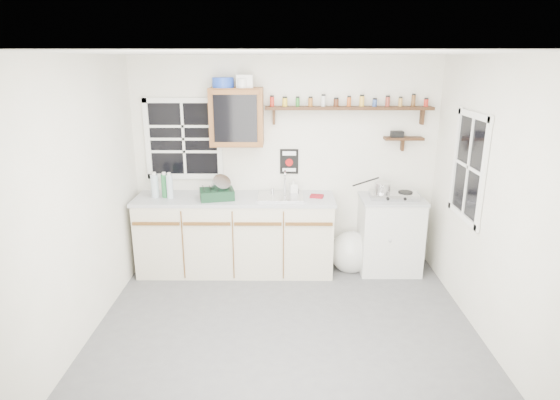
% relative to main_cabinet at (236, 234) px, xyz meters
% --- Properties ---
extents(room, '(3.64, 3.24, 2.54)m').
position_rel_main_cabinet_xyz_m(room, '(0.58, -1.30, 0.79)').
color(room, '#4F4F51').
rests_on(room, ground).
extents(main_cabinet, '(2.31, 0.63, 0.92)m').
position_rel_main_cabinet_xyz_m(main_cabinet, '(0.00, 0.00, 0.00)').
color(main_cabinet, beige).
rests_on(main_cabinet, floor).
extents(right_cabinet, '(0.73, 0.57, 0.91)m').
position_rel_main_cabinet_xyz_m(right_cabinet, '(1.83, 0.03, -0.01)').
color(right_cabinet, silver).
rests_on(right_cabinet, floor).
extents(sink, '(0.52, 0.44, 0.29)m').
position_rel_main_cabinet_xyz_m(sink, '(0.54, 0.01, 0.47)').
color(sink, '#B5B4B9').
rests_on(sink, main_cabinet).
extents(upper_cabinet, '(0.60, 0.32, 0.65)m').
position_rel_main_cabinet_xyz_m(upper_cabinet, '(0.03, 0.14, 1.36)').
color(upper_cabinet, brown).
rests_on(upper_cabinet, wall_back).
extents(upper_cabinet_clutter, '(0.45, 0.24, 0.14)m').
position_rel_main_cabinet_xyz_m(upper_cabinet_clutter, '(-0.00, 0.14, 1.75)').
color(upper_cabinet_clutter, '#1B3DB0').
rests_on(upper_cabinet_clutter, upper_cabinet).
extents(spice_shelf, '(1.91, 0.18, 0.35)m').
position_rel_main_cabinet_xyz_m(spice_shelf, '(1.31, 0.21, 1.47)').
color(spice_shelf, black).
rests_on(spice_shelf, wall_back).
extents(secondary_shelf, '(0.45, 0.16, 0.24)m').
position_rel_main_cabinet_xyz_m(secondary_shelf, '(1.94, 0.22, 1.12)').
color(secondary_shelf, black).
rests_on(secondary_shelf, wall_back).
extents(warning_sign, '(0.22, 0.02, 0.30)m').
position_rel_main_cabinet_xyz_m(warning_sign, '(0.63, 0.29, 0.82)').
color(warning_sign, black).
rests_on(warning_sign, wall_back).
extents(window_back, '(0.93, 0.03, 0.98)m').
position_rel_main_cabinet_xyz_m(window_back, '(-0.62, 0.29, 1.09)').
color(window_back, black).
rests_on(window_back, wall_back).
extents(window_right, '(0.03, 0.78, 1.08)m').
position_rel_main_cabinet_xyz_m(window_right, '(2.37, -0.75, 0.99)').
color(window_right, black).
rests_on(window_right, wall_back).
extents(water_bottles, '(0.26, 0.12, 0.30)m').
position_rel_main_cabinet_xyz_m(water_bottles, '(-0.83, -0.02, 0.60)').
color(water_bottles, '#A6B8C3').
rests_on(water_bottles, main_cabinet).
extents(dish_rack, '(0.43, 0.36, 0.28)m').
position_rel_main_cabinet_xyz_m(dish_rack, '(-0.18, -0.07, 0.55)').
color(dish_rack, black).
rests_on(dish_rack, main_cabinet).
extents(soap_bottle, '(0.10, 0.10, 0.19)m').
position_rel_main_cabinet_xyz_m(soap_bottle, '(0.68, 0.13, 0.55)').
color(soap_bottle, silver).
rests_on(soap_bottle, main_cabinet).
extents(rag, '(0.17, 0.16, 0.02)m').
position_rel_main_cabinet_xyz_m(rag, '(0.95, 0.01, 0.47)').
color(rag, maroon).
rests_on(rag, main_cabinet).
extents(hotplate, '(0.56, 0.32, 0.08)m').
position_rel_main_cabinet_xyz_m(hotplate, '(1.84, 0.01, 0.48)').
color(hotplate, '#B5B4B9').
rests_on(hotplate, right_cabinet).
extents(saucepan, '(0.41, 0.31, 0.19)m').
position_rel_main_cabinet_xyz_m(saucepan, '(1.70, 0.01, 0.57)').
color(saucepan, '#B5B4B9').
rests_on(saucepan, hotplate).
extents(trash_bag, '(0.46, 0.41, 0.52)m').
position_rel_main_cabinet_xyz_m(trash_bag, '(1.39, 0.02, -0.24)').
color(trash_bag, beige).
rests_on(trash_bag, floor).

